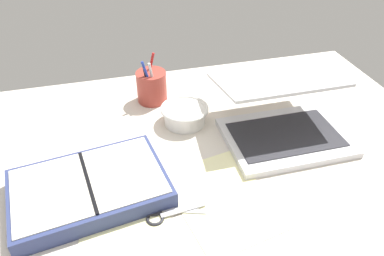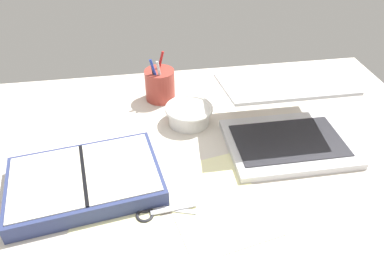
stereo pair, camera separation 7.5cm
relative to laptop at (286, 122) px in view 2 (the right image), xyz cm
name	(u,v)px [view 2 (the right image)]	position (x,y,z in cm)	size (l,w,h in cm)	color
desk_top	(193,168)	(-25.93, -6.83, -6.39)	(140.00, 100.00, 2.00)	beige
laptop	(286,122)	(0.00, 0.00, 0.00)	(31.95, 33.32, 16.20)	silver
bowl	(189,114)	(-24.19, 11.49, -2.43)	(13.70, 13.70, 5.31)	silver
pen_cup	(160,85)	(-31.09, 25.70, -0.43)	(9.15, 9.15, 14.72)	#9E382D
planner	(85,181)	(-51.60, -10.57, -3.18)	(36.84, 27.29, 4.61)	navy
scissors	(152,210)	(-37.05, -20.16, -5.05)	(13.29, 6.51, 0.80)	#B7B7BC
paper_sheet_front	(215,201)	(-23.04, -19.32, -5.31)	(20.29, 27.22, 0.16)	#F4EFB2
paper_sheet_beside_planner	(113,245)	(-45.44, -27.70, -5.31)	(18.92, 26.13, 0.16)	#F4EFB2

